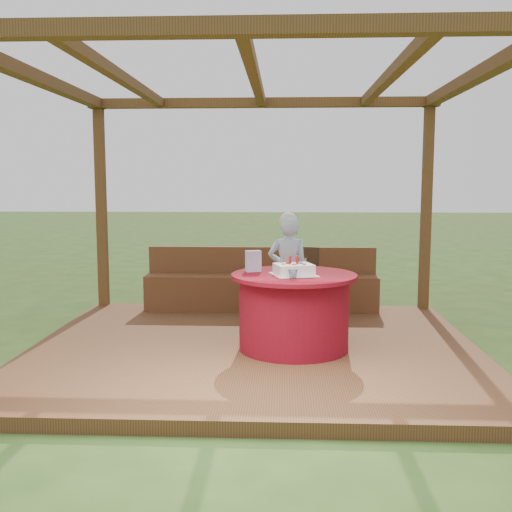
# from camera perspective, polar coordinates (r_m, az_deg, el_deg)

# --- Properties ---
(ground) EXTENTS (60.00, 60.00, 0.00)m
(ground) POSITION_cam_1_polar(r_m,az_deg,el_deg) (6.22, -0.11, -9.46)
(ground) COLOR #294617
(ground) RESTS_ON ground
(deck) EXTENTS (4.50, 4.00, 0.12)m
(deck) POSITION_cam_1_polar(r_m,az_deg,el_deg) (6.21, -0.11, -8.93)
(deck) COLOR brown
(deck) RESTS_ON ground
(pergola) EXTENTS (4.50, 4.00, 2.72)m
(pergola) POSITION_cam_1_polar(r_m,az_deg,el_deg) (6.00, -0.11, 13.16)
(pergola) COLOR brown
(pergola) RESTS_ON deck
(bench) EXTENTS (3.00, 0.42, 0.80)m
(bench) POSITION_cam_1_polar(r_m,az_deg,el_deg) (7.81, 0.50, -3.17)
(bench) COLOR brown
(bench) RESTS_ON deck
(table) EXTENTS (1.24, 1.24, 0.75)m
(table) POSITION_cam_1_polar(r_m,az_deg,el_deg) (5.95, 3.61, -5.25)
(table) COLOR maroon
(table) RESTS_ON deck
(chair) EXTENTS (0.52, 0.52, 0.88)m
(chair) POSITION_cam_1_polar(r_m,az_deg,el_deg) (7.14, 4.13, -2.33)
(chair) COLOR #382412
(chair) RESTS_ON deck
(elderly_woman) EXTENTS (0.47, 0.31, 1.31)m
(elderly_woman) POSITION_cam_1_polar(r_m,az_deg,el_deg) (6.85, 3.07, -1.26)
(elderly_woman) COLOR #A5D7F5
(elderly_woman) RESTS_ON deck
(birthday_cake) EXTENTS (0.50, 0.50, 0.18)m
(birthday_cake) POSITION_cam_1_polar(r_m,az_deg,el_deg) (5.82, 3.62, -1.28)
(birthday_cake) COLOR white
(birthday_cake) RESTS_ON table
(gift_bag) EXTENTS (0.17, 0.13, 0.21)m
(gift_bag) POSITION_cam_1_polar(r_m,az_deg,el_deg) (6.02, -0.26, -0.49)
(gift_bag) COLOR #EB98CE
(gift_bag) RESTS_ON table
(drinking_glass) EXTENTS (0.12, 0.12, 0.08)m
(drinking_glass) POSITION_cam_1_polar(r_m,az_deg,el_deg) (5.60, 3.54, -1.74)
(drinking_glass) COLOR white
(drinking_glass) RESTS_ON table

